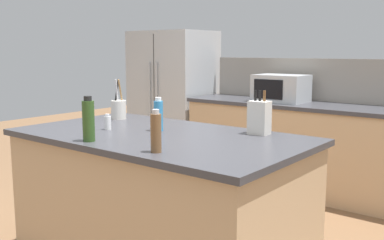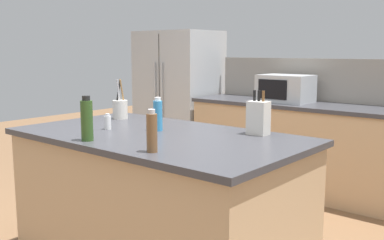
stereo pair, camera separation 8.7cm
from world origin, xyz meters
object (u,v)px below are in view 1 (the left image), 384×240
(refrigerator, at_px, (173,99))
(olive_oil_bottle, at_px, (88,120))
(dish_soap_bottle, at_px, (158,115))
(microwave, at_px, (281,88))
(salt_shaker, at_px, (108,122))
(pepper_grinder, at_px, (156,132))
(knife_block, at_px, (259,117))
(utensil_crock, at_px, (119,109))

(refrigerator, relative_size, olive_oil_bottle, 6.25)
(dish_soap_bottle, bearing_deg, microwave, 94.77)
(salt_shaker, height_order, pepper_grinder, pepper_grinder)
(knife_block, distance_m, olive_oil_bottle, 1.09)
(utensil_crock, height_order, pepper_grinder, utensil_crock)
(microwave, relative_size, knife_block, 1.86)
(olive_oil_bottle, bearing_deg, dish_soap_bottle, 80.26)
(refrigerator, height_order, pepper_grinder, refrigerator)
(refrigerator, bearing_deg, olive_oil_bottle, -58.42)
(olive_oil_bottle, relative_size, dish_soap_bottle, 1.19)
(utensil_crock, relative_size, salt_shaker, 2.90)
(salt_shaker, bearing_deg, knife_block, 28.98)
(olive_oil_bottle, bearing_deg, salt_shaker, 122.91)
(dish_soap_bottle, bearing_deg, refrigerator, 128.82)
(utensil_crock, relative_size, olive_oil_bottle, 1.16)
(dish_soap_bottle, bearing_deg, salt_shaker, -149.05)
(olive_oil_bottle, relative_size, salt_shaker, 2.51)
(olive_oil_bottle, height_order, dish_soap_bottle, olive_oil_bottle)
(dish_soap_bottle, height_order, pepper_grinder, pepper_grinder)
(olive_oil_bottle, distance_m, salt_shaker, 0.41)
(microwave, distance_m, salt_shaker, 2.31)
(utensil_crock, height_order, olive_oil_bottle, utensil_crock)
(microwave, height_order, pepper_grinder, microwave)
(utensil_crock, distance_m, olive_oil_bottle, 0.89)
(olive_oil_bottle, xyz_separation_m, salt_shaker, (-0.22, 0.34, -0.08))
(dish_soap_bottle, xyz_separation_m, pepper_grinder, (0.43, -0.49, 0.00))
(refrigerator, distance_m, knife_block, 3.00)
(olive_oil_bottle, height_order, pepper_grinder, olive_oil_bottle)
(pepper_grinder, bearing_deg, refrigerator, 129.34)
(dish_soap_bottle, bearing_deg, utensil_crock, 162.42)
(refrigerator, bearing_deg, salt_shaker, -58.61)
(refrigerator, distance_m, olive_oil_bottle, 3.17)
(microwave, relative_size, pepper_grinder, 2.29)
(refrigerator, xyz_separation_m, olive_oil_bottle, (1.66, -2.69, 0.21))
(olive_oil_bottle, distance_m, dish_soap_bottle, 0.53)
(salt_shaker, bearing_deg, dish_soap_bottle, 30.95)
(knife_block, relative_size, pepper_grinder, 1.23)
(knife_block, distance_m, utensil_crock, 1.22)
(microwave, relative_size, salt_shaker, 4.89)
(salt_shaker, xyz_separation_m, dish_soap_bottle, (0.31, 0.19, 0.06))
(knife_block, height_order, pepper_grinder, knife_block)
(salt_shaker, bearing_deg, pepper_grinder, -22.32)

